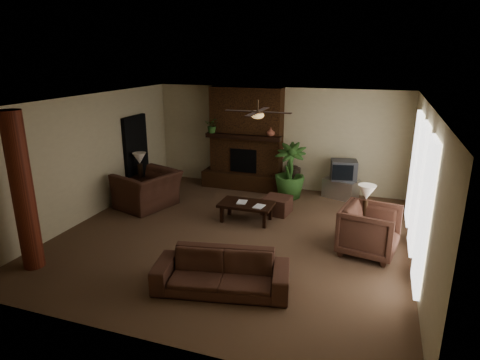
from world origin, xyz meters
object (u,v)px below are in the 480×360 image
at_px(log_column, 23,192).
at_px(tv_stand, 341,188).
at_px(ottoman, 277,205).
at_px(lamp_left, 140,160).
at_px(floor_plant, 289,182).
at_px(side_table_left, 140,187).
at_px(armchair_right, 370,228).
at_px(floor_vase, 294,177).
at_px(armchair_left, 147,184).
at_px(sofa, 221,266).
at_px(lamp_right, 367,195).
at_px(coffee_table, 246,205).
at_px(side_table_right, 361,227).

bearing_deg(log_column, tv_stand, 49.07).
xyz_separation_m(ottoman, lamp_left, (-3.70, -0.03, 0.80)).
bearing_deg(floor_plant, lamp_left, -161.61).
bearing_deg(side_table_left, log_column, -87.02).
bearing_deg(armchair_right, floor_vase, 44.32).
bearing_deg(floor_vase, armchair_left, -144.60).
xyz_separation_m(armchair_right, tv_stand, (-0.84, 3.07, -0.27)).
distance_m(log_column, sofa, 3.63).
distance_m(armchair_left, floor_vase, 3.92).
bearing_deg(lamp_right, floor_plant, 133.11).
height_order(coffee_table, tv_stand, tv_stand).
bearing_deg(ottoman, lamp_left, -179.60).
distance_m(log_column, coffee_table, 4.49).
height_order(log_column, ottoman, log_column).
bearing_deg(floor_vase, log_column, -122.67).
bearing_deg(coffee_table, floor_vase, 75.46).
distance_m(sofa, armchair_left, 4.25).
xyz_separation_m(floor_vase, lamp_right, (1.96, -2.56, 0.57)).
relative_size(ottoman, tv_stand, 0.71).
relative_size(log_column, armchair_left, 2.04).
relative_size(armchair_right, coffee_table, 0.86).
xyz_separation_m(armchair_left, floor_plant, (3.15, 1.85, -0.19)).
height_order(sofa, floor_plant, sofa).
xyz_separation_m(side_table_left, lamp_right, (5.72, -0.85, 0.73)).
bearing_deg(ottoman, armchair_right, -33.92).
bearing_deg(log_column, ottoman, 48.27).
bearing_deg(side_table_left, ottoman, 1.25).
height_order(log_column, floor_vase, log_column).
distance_m(floor_vase, side_table_right, 3.16).
xyz_separation_m(floor_plant, lamp_left, (-3.72, -1.24, 0.59)).
relative_size(ottoman, lamp_left, 0.92).
distance_m(armchair_right, side_table_right, 0.64).
bearing_deg(tv_stand, lamp_right, -54.54).
relative_size(coffee_table, floor_plant, 0.83).
bearing_deg(floor_plant, log_column, -124.44).
distance_m(ottoman, lamp_right, 2.37).
relative_size(side_table_left, side_table_right, 1.00).
relative_size(armchair_left, ottoman, 2.29).
height_order(armchair_right, floor_vase, armchair_right).
height_order(coffee_table, floor_plant, floor_plant).
relative_size(log_column, tv_stand, 3.29).
height_order(log_column, sofa, log_column).
bearing_deg(side_table_left, sofa, -43.25).
bearing_deg(coffee_table, armchair_right, -15.50).
bearing_deg(lamp_right, armchair_right, -76.42).
bearing_deg(lamp_right, ottoman, 155.32).
height_order(log_column, coffee_table, log_column).
bearing_deg(side_table_right, side_table_left, 172.05).
xyz_separation_m(tv_stand, lamp_left, (-5.01, -1.65, 0.75)).
height_order(coffee_table, lamp_left, lamp_left).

